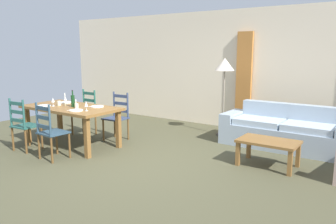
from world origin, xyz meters
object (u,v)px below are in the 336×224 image
(dining_chair_near_left, at_px, (24,125))
(coffee_table, at_px, (268,144))
(dining_chair_near_right, at_px, (51,131))
(couch, at_px, (285,132))
(dining_chair_far_left, at_px, (85,113))
(dining_table, at_px, (71,111))
(wine_bottle, at_px, (73,101))
(wine_glass_near_right, at_px, (86,105))
(standing_lamp, at_px, (225,69))
(coffee_cup_primary, at_px, (77,106))
(dining_chair_far_right, at_px, (117,117))
(coffee_cup_secondary, at_px, (59,103))
(wine_glass_far_left, at_px, (65,99))
(wine_glass_near_left, at_px, (53,100))

(dining_chair_near_left, bearing_deg, coffee_table, 23.26)
(dining_chair_near_right, xyz_separation_m, couch, (2.98, 2.93, -0.19))
(dining_chair_far_left, bearing_deg, couch, 20.52)
(dining_table, relative_size, couch, 0.83)
(dining_chair_near_right, relative_size, wine_bottle, 3.04)
(wine_glass_near_right, bearing_deg, wine_bottle, 164.45)
(dining_table, xyz_separation_m, standing_lamp, (2.04, 2.34, 0.75))
(dining_table, xyz_separation_m, dining_chair_near_left, (-0.41, -0.73, -0.19))
(dining_chair_far_left, distance_m, wine_glass_near_right, 1.40)
(dining_table, xyz_separation_m, dining_chair_near_right, (0.41, -0.77, -0.19))
(wine_bottle, relative_size, coffee_cup_primary, 3.51)
(dining_table, distance_m, dining_chair_far_right, 0.92)
(dining_table, height_order, wine_glass_near_right, wine_glass_near_right)
(standing_lamp, bearing_deg, coffee_table, -44.25)
(dining_table, distance_m, coffee_cup_primary, 0.31)
(standing_lamp, bearing_deg, dining_chair_far_left, -146.83)
(wine_bottle, bearing_deg, dining_table, -179.71)
(coffee_table, bearing_deg, coffee_cup_primary, -162.33)
(couch, relative_size, coffee_table, 2.54)
(wine_bottle, distance_m, coffee_cup_secondary, 0.36)
(dining_chair_near_left, bearing_deg, standing_lamp, 51.40)
(coffee_cup_primary, height_order, couch, coffee_cup_primary)
(wine_glass_near_right, relative_size, coffee_cup_secondary, 1.79)
(standing_lamp, bearing_deg, dining_chair_far_right, -135.86)
(wine_glass_near_right, relative_size, coffee_table, 0.18)
(coffee_cup_primary, relative_size, couch, 0.04)
(coffee_table, bearing_deg, dining_chair_far_left, -176.85)
(dining_chair_far_right, relative_size, standing_lamp, 0.59)
(dining_chair_far_right, height_order, coffee_cup_primary, dining_chair_far_right)
(wine_bottle, bearing_deg, dining_chair_far_left, 124.45)
(wine_bottle, bearing_deg, coffee_cup_primary, -22.54)
(dining_chair_far_left, xyz_separation_m, couch, (3.82, 1.43, -0.19))
(coffee_cup_secondary, bearing_deg, standing_lamp, 45.91)
(wine_bottle, relative_size, coffee_cup_secondary, 3.51)
(dining_chair_far_left, relative_size, coffee_cup_secondary, 10.67)
(dining_chair_near_right, relative_size, wine_glass_far_left, 5.96)
(wine_glass_near_left, bearing_deg, dining_chair_near_left, -99.78)
(dining_chair_near_right, relative_size, dining_chair_far_right, 1.00)
(dining_chair_near_left, relative_size, standing_lamp, 0.59)
(coffee_table, relative_size, standing_lamp, 0.55)
(coffee_table, bearing_deg, dining_chair_near_right, -150.85)
(wine_glass_far_left, xyz_separation_m, coffee_table, (3.79, 0.81, -0.51))
(wine_glass_near_left, bearing_deg, coffee_cup_primary, 7.54)
(dining_chair_near_left, bearing_deg, wine_bottle, 56.58)
(wine_bottle, height_order, coffee_cup_secondary, wine_bottle)
(wine_bottle, height_order, wine_glass_near_left, wine_bottle)
(wine_glass_near_left, bearing_deg, dining_table, 26.66)
(dining_chair_far_left, relative_size, wine_glass_near_left, 5.96)
(standing_lamp, bearing_deg, dining_chair_near_right, -117.68)
(dining_chair_near_right, xyz_separation_m, dining_chair_far_left, (-0.84, 1.50, 0.00))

